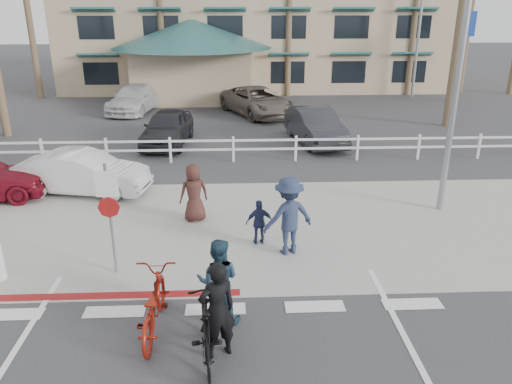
{
  "coord_description": "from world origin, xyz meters",
  "views": [
    {
      "loc": [
        0.42,
        -7.91,
        5.76
      ],
      "look_at": [
        0.93,
        3.25,
        1.5
      ],
      "focal_mm": 35.0,
      "sensor_mm": 36.0,
      "label": 1
    }
  ],
  "objects_px": {
    "bike_red": "(153,304)",
    "bike_black": "(206,329)",
    "sign_post": "(110,214)",
    "car_white_sedan": "(83,173)"
  },
  "relations": [
    {
      "from": "bike_red",
      "to": "bike_black",
      "type": "relative_size",
      "value": 1.12
    },
    {
      "from": "bike_red",
      "to": "sign_post",
      "type": "bearing_deg",
      "value": -60.71
    },
    {
      "from": "sign_post",
      "to": "bike_red",
      "type": "height_order",
      "value": "sign_post"
    },
    {
      "from": "bike_black",
      "to": "car_white_sedan",
      "type": "height_order",
      "value": "car_white_sedan"
    },
    {
      "from": "sign_post",
      "to": "bike_black",
      "type": "height_order",
      "value": "sign_post"
    },
    {
      "from": "bike_red",
      "to": "bike_black",
      "type": "xyz_separation_m",
      "value": [
        1.01,
        -0.81,
        0.01
      ]
    },
    {
      "from": "car_white_sedan",
      "to": "bike_red",
      "type": "bearing_deg",
      "value": -145.33
    },
    {
      "from": "sign_post",
      "to": "car_white_sedan",
      "type": "relative_size",
      "value": 0.7
    },
    {
      "from": "bike_black",
      "to": "sign_post",
      "type": "bearing_deg",
      "value": -59.59
    },
    {
      "from": "bike_black",
      "to": "car_white_sedan",
      "type": "relative_size",
      "value": 0.46
    }
  ]
}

